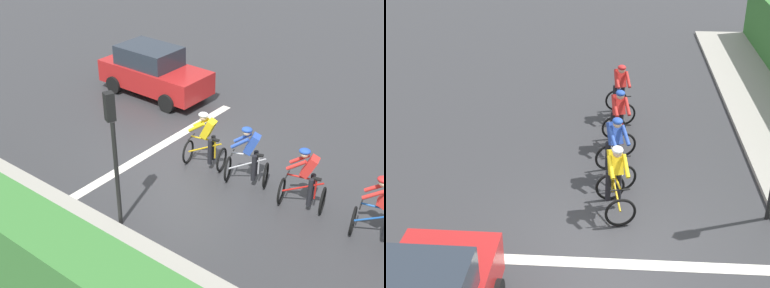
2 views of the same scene
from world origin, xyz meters
TOP-DOWN VIEW (x-y plane):
  - ground_plane at (0.00, 0.00)m, footprint 80.00×80.00m
  - road_marking_stop_line at (0.00, -0.87)m, footprint 7.00×0.30m
  - cyclist_lead at (0.20, 5.81)m, footprint 0.91×1.21m
  - cyclist_second at (0.15, 3.92)m, footprint 0.93×1.21m
  - cyclist_mid at (0.08, 2.26)m, footprint 1.02×1.25m
  - cyclist_fourth at (0.09, 0.89)m, footprint 0.90×1.20m

SIDE VIEW (x-z plane):
  - ground_plane at x=0.00m, z-range 0.00..0.00m
  - road_marking_stop_line at x=0.00m, z-range 0.00..0.01m
  - cyclist_lead at x=0.20m, z-range -0.03..1.63m
  - cyclist_second at x=0.15m, z-range -0.03..1.63m
  - cyclist_mid at x=0.08m, z-range -0.03..1.63m
  - cyclist_fourth at x=0.09m, z-range -0.03..1.63m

